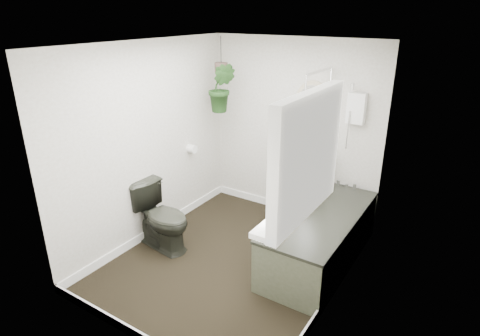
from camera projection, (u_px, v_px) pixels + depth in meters
The scene contains 22 objects.
floor at pixel (233, 261), 4.45m from camera, with size 2.30×2.80×0.02m, color black.
ceiling at pixel (231, 43), 3.59m from camera, with size 2.30×2.80×0.02m, color white.
wall_back at pixel (293, 130), 5.12m from camera, with size 2.30×0.02×2.30m, color silver.
wall_front at pixel (125, 222), 2.92m from camera, with size 2.30×0.02×2.30m, color silver.
wall_left at pixel (148, 144), 4.60m from camera, with size 0.02×2.80×2.30m, color silver.
wall_right at pixel (344, 189), 3.44m from camera, with size 0.02×2.80×2.30m, color silver.
skirting at pixel (233, 256), 4.43m from camera, with size 2.30×2.80×0.10m, color white.
bathtub at pixel (320, 238), 4.33m from camera, with size 0.72×1.72×0.58m, color black, non-canonical shape.
bath_screen at pixel (315, 134), 4.51m from camera, with size 0.04×0.72×1.40m, color silver, non-canonical shape.
shower_box at pixel (356, 108), 4.52m from camera, with size 0.20×0.10×0.35m, color white.
oval_mirror at pixel (312, 106), 4.84m from camera, with size 0.46×0.03×0.62m, color #C0B090.
wall_sconce at pixel (281, 110), 5.07m from camera, with size 0.04×0.04×0.22m, color black.
toilet_roll_holder at pixel (192, 149), 5.21m from camera, with size 0.11×0.11×0.11m, color white.
window_recess at pixel (307, 157), 2.74m from camera, with size 0.08×1.00×0.90m, color white.
window_sill at pixel (295, 209), 2.93m from camera, with size 0.18×1.00×0.04m, color white.
window_blinds at pixel (301, 155), 2.76m from camera, with size 0.01×0.86×0.76m, color white.
toilet at pixel (162, 217), 4.58m from camera, with size 0.43×0.75×0.77m, color black.
pedestal_sink at pixel (303, 185), 5.10m from camera, with size 0.60×0.51×1.02m, color black, non-canonical shape.
sill_plant at pixel (315, 179), 3.11m from camera, with size 0.21×0.18×0.23m, color black.
hanging_plant at pixel (222, 88), 4.96m from camera, with size 0.34×0.27×0.61m, color black.
soap_bottle at pixel (269, 234), 3.67m from camera, with size 0.08×0.09×0.19m, color black.
hanging_pot at pixel (221, 68), 4.87m from camera, with size 0.16×0.16×0.12m, color #45322B.
Camera 1 is at (2.09, -3.12, 2.59)m, focal length 30.00 mm.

